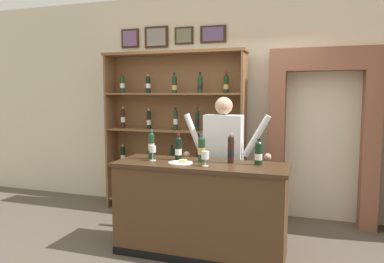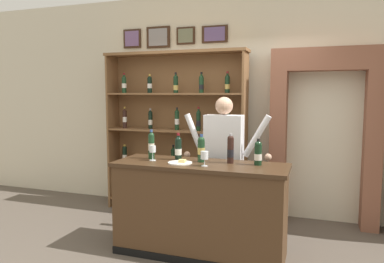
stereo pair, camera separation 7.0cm
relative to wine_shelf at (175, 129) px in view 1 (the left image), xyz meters
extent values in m
cube|color=brown|center=(0.72, -1.26, -1.22)|extent=(14.00, 14.00, 0.02)
cube|color=beige|center=(0.72, 0.35, 0.36)|extent=(12.00, 0.16, 3.15)
cube|color=#382316|center=(-0.82, 0.26, 1.34)|extent=(0.29, 0.02, 0.29)
cube|color=slate|center=(-0.82, 0.25, 1.34)|extent=(0.23, 0.01, 0.23)
cube|color=#382316|center=(-0.38, 0.26, 1.34)|extent=(0.38, 0.02, 0.32)
cube|color=gray|center=(-0.38, 0.25, 1.34)|extent=(0.30, 0.01, 0.25)
cube|color=#382316|center=(0.06, 0.26, 1.34)|extent=(0.28, 0.02, 0.25)
cube|color=#6D745B|center=(0.06, 0.25, 1.34)|extent=(0.23, 0.01, 0.20)
cube|color=#382316|center=(0.50, 0.26, 1.34)|extent=(0.38, 0.02, 0.24)
cube|color=#635089|center=(0.50, 0.25, 1.34)|extent=(0.30, 0.01, 0.19)
cube|color=brown|center=(-1.01, -0.05, -0.06)|extent=(0.03, 0.34, 2.30)
cube|color=brown|center=(1.01, -0.05, -0.06)|extent=(0.03, 0.34, 2.30)
cube|color=brown|center=(0.00, 0.11, -0.06)|extent=(2.04, 0.02, 2.30)
cube|color=brown|center=(0.00, -0.05, -1.07)|extent=(1.98, 0.32, 0.03)
cylinder|color=#19381E|center=(-0.81, -0.01, -0.95)|extent=(0.06, 0.06, 0.21)
sphere|color=#19381E|center=(-0.81, -0.01, -0.84)|extent=(0.06, 0.06, 0.06)
cylinder|color=#19381E|center=(-0.81, -0.01, -0.81)|extent=(0.03, 0.03, 0.07)
cylinder|color=navy|center=(-0.81, -0.01, -0.78)|extent=(0.03, 0.03, 0.03)
cylinder|color=tan|center=(-0.81, -0.01, -0.96)|extent=(0.06, 0.06, 0.07)
cylinder|color=#19381E|center=(-0.46, -0.08, -0.95)|extent=(0.06, 0.06, 0.22)
sphere|color=#19381E|center=(-0.46, -0.08, -0.83)|extent=(0.06, 0.06, 0.06)
cylinder|color=#19381E|center=(-0.46, -0.08, -0.81)|extent=(0.03, 0.03, 0.06)
cylinder|color=navy|center=(-0.46, -0.08, -0.79)|extent=(0.03, 0.03, 0.03)
cylinder|color=black|center=(-0.46, -0.08, -0.97)|extent=(0.06, 0.06, 0.07)
cylinder|color=black|center=(-0.19, -0.07, -0.95)|extent=(0.06, 0.06, 0.21)
sphere|color=black|center=(-0.19, -0.07, -0.84)|extent=(0.06, 0.06, 0.06)
cylinder|color=black|center=(-0.19, -0.07, -0.81)|extent=(0.03, 0.03, 0.08)
cylinder|color=navy|center=(-0.19, -0.07, -0.78)|extent=(0.03, 0.03, 0.03)
cylinder|color=silver|center=(-0.19, -0.07, -0.96)|extent=(0.06, 0.06, 0.07)
cylinder|color=black|center=(0.15, -0.06, -0.95)|extent=(0.06, 0.06, 0.22)
sphere|color=black|center=(0.15, -0.06, -0.83)|extent=(0.06, 0.06, 0.06)
cylinder|color=black|center=(0.15, -0.06, -0.80)|extent=(0.03, 0.03, 0.07)
cylinder|color=maroon|center=(0.15, -0.06, -0.77)|extent=(0.03, 0.03, 0.03)
cylinder|color=tan|center=(0.15, -0.06, -0.94)|extent=(0.06, 0.06, 0.07)
cylinder|color=black|center=(0.48, -0.01, -0.95)|extent=(0.06, 0.06, 0.22)
sphere|color=black|center=(0.48, -0.01, -0.83)|extent=(0.06, 0.06, 0.06)
cylinder|color=black|center=(0.48, -0.01, -0.80)|extent=(0.03, 0.03, 0.07)
cylinder|color=black|center=(0.48, -0.01, -0.78)|extent=(0.03, 0.03, 0.03)
cylinder|color=beige|center=(0.48, -0.01, -0.96)|extent=(0.06, 0.06, 0.07)
cylinder|color=black|center=(0.85, -0.08, -0.95)|extent=(0.06, 0.06, 0.22)
sphere|color=black|center=(0.85, -0.08, -0.83)|extent=(0.06, 0.06, 0.06)
cylinder|color=black|center=(0.85, -0.08, -0.80)|extent=(0.03, 0.03, 0.08)
cylinder|color=navy|center=(0.85, -0.08, -0.77)|extent=(0.03, 0.03, 0.03)
cylinder|color=silver|center=(0.85, -0.08, -0.96)|extent=(0.06, 0.06, 0.07)
cube|color=brown|center=(0.00, -0.05, -0.55)|extent=(1.98, 0.32, 0.02)
cylinder|color=black|center=(-0.82, -0.05, -0.43)|extent=(0.07, 0.07, 0.21)
sphere|color=black|center=(-0.82, -0.05, -0.32)|extent=(0.07, 0.07, 0.07)
cylinder|color=black|center=(-0.82, -0.05, -0.30)|extent=(0.03, 0.03, 0.06)
cylinder|color=#B79338|center=(-0.82, -0.05, -0.28)|extent=(0.04, 0.04, 0.03)
cylinder|color=silver|center=(-0.82, -0.05, -0.45)|extent=(0.07, 0.07, 0.07)
cylinder|color=black|center=(-0.36, -0.07, -0.43)|extent=(0.07, 0.07, 0.22)
sphere|color=black|center=(-0.36, -0.07, -0.31)|extent=(0.07, 0.07, 0.07)
cylinder|color=black|center=(-0.36, -0.07, -0.28)|extent=(0.03, 0.03, 0.08)
cylinder|color=#99999E|center=(-0.36, -0.07, -0.24)|extent=(0.03, 0.03, 0.03)
cylinder|color=silver|center=(-0.36, -0.07, -0.44)|extent=(0.07, 0.07, 0.07)
cylinder|color=black|center=(-0.04, -0.01, -0.43)|extent=(0.07, 0.07, 0.21)
sphere|color=black|center=(-0.04, -0.01, -0.32)|extent=(0.07, 0.07, 0.07)
cylinder|color=black|center=(-0.04, -0.01, -0.28)|extent=(0.03, 0.03, 0.08)
cylinder|color=black|center=(-0.04, -0.01, -0.25)|extent=(0.03, 0.03, 0.03)
cylinder|color=tan|center=(-0.04, -0.01, -0.45)|extent=(0.07, 0.07, 0.07)
cylinder|color=black|center=(0.39, -0.08, -0.43)|extent=(0.07, 0.07, 0.22)
sphere|color=black|center=(0.39, -0.08, -0.31)|extent=(0.07, 0.07, 0.07)
cylinder|color=black|center=(0.39, -0.08, -0.28)|extent=(0.03, 0.03, 0.07)
cylinder|color=maroon|center=(0.39, -0.08, -0.25)|extent=(0.03, 0.03, 0.03)
cylinder|color=silver|center=(0.39, -0.08, -0.44)|extent=(0.07, 0.07, 0.07)
cylinder|color=#19381E|center=(0.78, -0.08, -0.42)|extent=(0.07, 0.07, 0.23)
sphere|color=#19381E|center=(0.78, -0.08, -0.30)|extent=(0.07, 0.07, 0.07)
cylinder|color=#19381E|center=(0.78, -0.08, -0.27)|extent=(0.03, 0.03, 0.08)
cylinder|color=black|center=(0.78, -0.08, -0.24)|extent=(0.03, 0.03, 0.03)
cylinder|color=silver|center=(0.78, -0.08, -0.44)|extent=(0.07, 0.07, 0.07)
cube|color=brown|center=(0.00, -0.05, -0.03)|extent=(1.98, 0.32, 0.02)
cylinder|color=black|center=(-0.79, -0.08, 0.11)|extent=(0.06, 0.06, 0.24)
sphere|color=black|center=(-0.79, -0.08, 0.23)|extent=(0.06, 0.06, 0.06)
cylinder|color=black|center=(-0.79, -0.08, 0.26)|extent=(0.02, 0.02, 0.08)
cylinder|color=#B79338|center=(-0.79, -0.08, 0.29)|extent=(0.03, 0.03, 0.03)
cylinder|color=silver|center=(-0.79, -0.08, 0.12)|extent=(0.06, 0.06, 0.08)
cylinder|color=black|center=(-0.39, -0.03, 0.10)|extent=(0.06, 0.06, 0.23)
sphere|color=black|center=(-0.39, -0.03, 0.22)|extent=(0.06, 0.06, 0.06)
cylinder|color=black|center=(-0.39, -0.03, 0.25)|extent=(0.02, 0.02, 0.06)
cylinder|color=#99999E|center=(-0.39, -0.03, 0.27)|extent=(0.03, 0.03, 0.03)
cylinder|color=silver|center=(-0.39, -0.03, 0.08)|extent=(0.06, 0.06, 0.07)
cylinder|color=#19381E|center=(0.04, -0.06, 0.11)|extent=(0.06, 0.06, 0.25)
sphere|color=#19381E|center=(0.04, -0.06, 0.24)|extent=(0.06, 0.06, 0.06)
cylinder|color=#19381E|center=(0.04, -0.06, 0.27)|extent=(0.03, 0.03, 0.07)
cylinder|color=black|center=(0.04, -0.06, 0.29)|extent=(0.03, 0.03, 0.03)
cylinder|color=silver|center=(0.04, -0.06, 0.11)|extent=(0.06, 0.06, 0.08)
cylinder|color=black|center=(0.36, -0.07, 0.11)|extent=(0.06, 0.06, 0.24)
sphere|color=black|center=(0.36, -0.07, 0.24)|extent=(0.06, 0.06, 0.06)
cylinder|color=black|center=(0.36, -0.07, 0.27)|extent=(0.03, 0.03, 0.08)
cylinder|color=maroon|center=(0.36, -0.07, 0.31)|extent=(0.03, 0.03, 0.03)
cylinder|color=black|center=(0.36, -0.07, 0.09)|extent=(0.06, 0.06, 0.08)
cylinder|color=#19381E|center=(0.77, -0.03, 0.10)|extent=(0.06, 0.06, 0.23)
sphere|color=#19381E|center=(0.77, -0.03, 0.23)|extent=(0.06, 0.06, 0.06)
cylinder|color=#19381E|center=(0.77, -0.03, 0.26)|extent=(0.02, 0.02, 0.07)
cylinder|color=#B79338|center=(0.77, -0.03, 0.28)|extent=(0.03, 0.03, 0.03)
cylinder|color=tan|center=(0.77, -0.03, 0.08)|extent=(0.06, 0.06, 0.08)
cube|color=brown|center=(0.00, -0.05, 0.50)|extent=(1.98, 0.32, 0.02)
cylinder|color=#19381E|center=(-0.78, -0.09, 0.61)|extent=(0.07, 0.07, 0.21)
sphere|color=#19381E|center=(-0.78, -0.09, 0.72)|extent=(0.07, 0.07, 0.07)
cylinder|color=#19381E|center=(-0.78, -0.09, 0.76)|extent=(0.03, 0.03, 0.08)
cylinder|color=maroon|center=(-0.78, -0.09, 0.79)|extent=(0.03, 0.03, 0.03)
cylinder|color=silver|center=(-0.78, -0.09, 0.62)|extent=(0.07, 0.07, 0.07)
cylinder|color=black|center=(-0.38, -0.06, 0.61)|extent=(0.07, 0.07, 0.20)
sphere|color=black|center=(-0.38, -0.06, 0.72)|extent=(0.07, 0.07, 0.07)
cylinder|color=black|center=(-0.38, -0.06, 0.74)|extent=(0.03, 0.03, 0.06)
cylinder|color=#B79338|center=(-0.38, -0.06, 0.76)|extent=(0.03, 0.03, 0.03)
cylinder|color=silver|center=(-0.38, -0.06, 0.61)|extent=(0.07, 0.07, 0.06)
cylinder|color=black|center=(0.03, -0.09, 0.61)|extent=(0.07, 0.07, 0.21)
sphere|color=black|center=(0.03, -0.09, 0.72)|extent=(0.07, 0.07, 0.07)
cylinder|color=black|center=(0.03, -0.09, 0.75)|extent=(0.03, 0.03, 0.07)
cylinder|color=black|center=(0.03, -0.09, 0.78)|extent=(0.03, 0.03, 0.03)
cylinder|color=tan|center=(0.03, -0.09, 0.58)|extent=(0.07, 0.07, 0.07)
cylinder|color=#19381E|center=(0.40, -0.05, 0.61)|extent=(0.07, 0.07, 0.20)
sphere|color=#19381E|center=(0.40, -0.05, 0.72)|extent=(0.07, 0.07, 0.07)
cylinder|color=#19381E|center=(0.40, -0.05, 0.75)|extent=(0.03, 0.03, 0.08)
cylinder|color=black|center=(0.40, -0.05, 0.78)|extent=(0.03, 0.03, 0.03)
cylinder|color=black|center=(0.40, -0.05, 0.59)|extent=(0.07, 0.07, 0.07)
cylinder|color=black|center=(0.76, -0.03, 0.61)|extent=(0.07, 0.07, 0.20)
sphere|color=black|center=(0.76, -0.03, 0.72)|extent=(0.07, 0.07, 0.07)
cylinder|color=black|center=(0.76, -0.03, 0.75)|extent=(0.03, 0.03, 0.08)
cylinder|color=maroon|center=(0.76, -0.03, 0.78)|extent=(0.03, 0.03, 0.03)
cylinder|color=tan|center=(0.76, -0.03, 0.59)|extent=(0.07, 0.07, 0.06)
cube|color=brown|center=(0.00, -0.05, 1.07)|extent=(2.08, 0.35, 0.04)
cube|color=brown|center=(1.43, 0.15, -0.21)|extent=(0.21, 0.36, 2.00)
cube|color=brown|center=(2.58, 0.15, -0.21)|extent=(0.21, 0.36, 2.00)
cube|color=brown|center=(2.01, 0.15, 0.93)|extent=(1.36, 0.36, 0.29)
cube|color=black|center=(2.01, 0.38, -0.21)|extent=(0.94, 0.08, 2.00)
cube|color=#4C331E|center=(0.77, -1.26, -0.74)|extent=(1.78, 0.60, 0.95)
cube|color=#3D2818|center=(0.77, -1.26, -0.24)|extent=(1.83, 0.63, 0.04)
cube|color=black|center=(0.77, -1.56, -1.17)|extent=(1.78, 0.03, 0.08)
cylinder|color=#2D3347|center=(0.80, -0.71, -0.80)|extent=(0.11, 0.11, 0.84)
cylinder|color=#2D3347|center=(0.98, -0.71, -0.80)|extent=(0.11, 0.11, 0.84)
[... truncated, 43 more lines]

